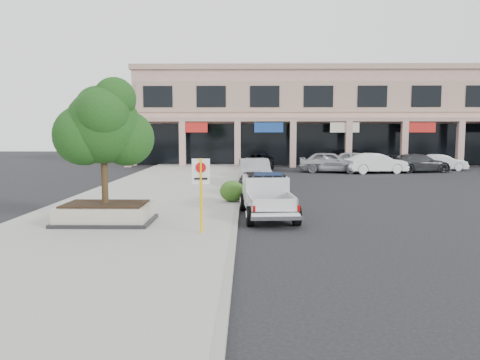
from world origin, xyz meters
The scene contains 19 objects.
ground centered at (0.00, 0.00, 0.00)m, with size 120.00×120.00×0.00m, color black.
sidewalk centered at (-5.50, 6.00, 0.07)m, with size 8.00×52.00×0.15m, color gray.
curb centered at (-1.55, 6.00, 0.07)m, with size 0.20×52.00×0.15m, color gray.
strip_mall centered at (8.00, 33.93, 4.75)m, with size 40.55×12.43×9.50m.
planter centered at (-5.98, 0.42, 0.48)m, with size 3.20×2.20×0.68m.
planter_tree centered at (-5.85, 0.58, 3.41)m, with size 2.90×2.55×4.00m.
no_parking_sign centered at (-2.54, -1.13, 1.63)m, with size 0.55×0.09×2.30m.
hedge centered at (-1.80, 5.29, 0.62)m, with size 1.10×0.99×0.94m, color #254E16.
pickup_truck centered at (-0.35, 2.36, 0.79)m, with size 1.86×5.03×1.58m, color silver, non-canonical shape.
curb_car_a centered at (-0.74, 7.40, 0.67)m, with size 1.59×3.96×1.35m, color #323437.
curb_car_b centered at (-0.70, 12.25, 0.82)m, with size 1.73×4.95×1.63m, color gray.
curb_car_c centered at (-0.54, 17.02, 0.67)m, with size 1.89×4.64×1.35m, color silver.
curb_car_d centered at (-0.16, 23.40, 0.71)m, with size 2.36×5.13×1.42m, color black.
lot_car_a centered at (5.45, 21.69, 0.83)m, with size 1.97×4.89×1.67m, color #999AA0.
lot_car_b centered at (8.90, 21.11, 0.78)m, with size 1.65×4.72×1.56m, color silver.
lot_car_c centered at (12.63, 22.16, 0.73)m, with size 2.04×5.02×1.46m, color #2A2C2F.
lot_car_d centered at (8.57, 27.60, 0.80)m, with size 2.67×5.79×1.61m, color black.
lot_car_e centered at (7.81, 22.83, 0.82)m, with size 1.94×4.83×1.65m, color #A8ACB0.
lot_car_f centered at (15.05, 23.83, 0.66)m, with size 1.41×4.03×1.33m, color silver.
Camera 1 is at (-1.14, -15.29, 3.28)m, focal length 35.00 mm.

